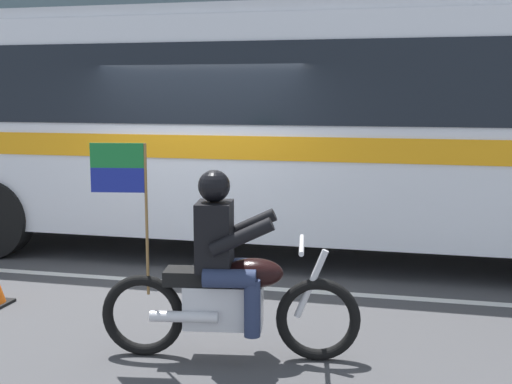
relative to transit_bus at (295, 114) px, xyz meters
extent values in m
plane|color=#3D3D3F|center=(-0.92, -1.19, -1.88)|extent=(60.00, 60.00, 0.00)
cube|color=#A39E93|center=(-0.92, 3.91, -1.81)|extent=(28.00, 3.80, 0.15)
cube|color=silver|center=(-0.92, -1.79, -1.88)|extent=(26.60, 0.14, 0.01)
cube|color=silver|center=(0.00, 0.01, -0.15)|extent=(12.37, 2.65, 2.70)
cube|color=black|center=(0.00, 0.01, 0.40)|extent=(11.38, 2.68, 0.96)
cube|color=orange|center=(0.00, 0.01, -0.35)|extent=(12.12, 2.68, 0.28)
cube|color=#BABCC3|center=(0.00, 0.01, 1.26)|extent=(12.12, 2.52, 0.16)
torus|color=black|center=(0.86, -3.67, -1.54)|extent=(0.70, 0.20, 0.69)
torus|color=black|center=(-0.57, -3.90, -1.54)|extent=(0.70, 0.20, 0.69)
cube|color=silver|center=(0.10, -3.79, -1.44)|extent=(0.68, 0.38, 0.36)
ellipsoid|color=black|center=(0.35, -3.75, -1.16)|extent=(0.52, 0.35, 0.24)
cube|color=black|center=(-0.10, -3.82, -1.20)|extent=(0.59, 0.34, 0.12)
cylinder|color=silver|center=(0.80, -3.68, -1.24)|extent=(0.28, 0.10, 0.58)
cylinder|color=silver|center=(0.73, -3.69, -0.92)|extent=(0.14, 0.64, 0.04)
cylinder|color=silver|center=(-0.17, -4.00, -1.49)|extent=(0.56, 0.18, 0.09)
cube|color=black|center=(0.03, -3.80, -0.86)|extent=(0.33, 0.40, 0.56)
sphere|color=black|center=(0.03, -3.80, -0.45)|extent=(0.26, 0.26, 0.26)
cylinder|color=#232D4C|center=(0.14, -3.60, -1.16)|extent=(0.44, 0.21, 0.15)
cylinder|color=#232D4C|center=(0.32, -3.58, -1.40)|extent=(0.13, 0.13, 0.46)
cylinder|color=#232D4C|center=(0.20, -3.96, -1.16)|extent=(0.44, 0.21, 0.15)
cylinder|color=#232D4C|center=(0.37, -3.93, -1.40)|extent=(0.13, 0.13, 0.46)
cylinder|color=black|center=(0.23, -3.57, -0.82)|extent=(0.53, 0.19, 0.32)
cylinder|color=black|center=(0.30, -3.96, -0.82)|extent=(0.53, 0.19, 0.32)
cylinder|color=olive|center=(-0.52, -3.89, -0.73)|extent=(0.02, 0.02, 1.25)
cube|color=#197233|center=(-0.75, -3.93, -0.21)|extent=(0.44, 0.09, 0.20)
cube|color=navy|center=(-0.75, -3.93, -0.41)|extent=(0.44, 0.09, 0.20)
camera|label=1|loc=(1.59, -8.92, 0.30)|focal=47.30mm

